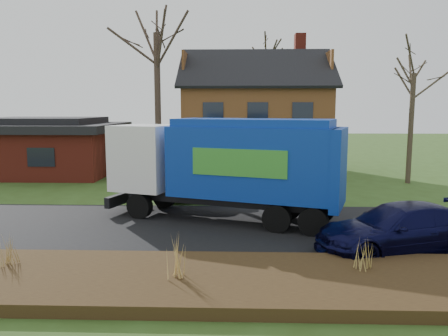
{
  "coord_description": "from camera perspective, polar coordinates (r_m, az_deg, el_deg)",
  "views": [
    {
      "loc": [
        0.88,
        -15.4,
        4.32
      ],
      "look_at": [
        0.29,
        2.5,
        1.85
      ],
      "focal_mm": 35.0,
      "sensor_mm": 36.0,
      "label": 1
    }
  ],
  "objects": [
    {
      "name": "grass_clump_west",
      "position": [
        12.7,
        -26.28,
        -9.49
      ],
      "size": [
        0.31,
        0.25,
        0.81
      ],
      "color": "#9F8146",
      "rests_on": "mulch_verge"
    },
    {
      "name": "grass_clump_mid",
      "position": [
        10.63,
        -6.09,
        -11.49
      ],
      "size": [
        0.36,
        0.3,
        1.01
      ],
      "color": "tan",
      "rests_on": "mulch_verge"
    },
    {
      "name": "tree_back",
      "position": [
        37.88,
        5.54,
        16.23
      ],
      "size": [
        3.74,
        3.74,
        11.83
      ],
      "color": "#392F22",
      "rests_on": "ground"
    },
    {
      "name": "garbage_truck",
      "position": [
        16.65,
        0.58,
        0.75
      ],
      "size": [
        9.44,
        5.26,
        3.92
      ],
      "rotation": [
        0.0,
        0.0,
        -0.33
      ],
      "color": "black",
      "rests_on": "ground"
    },
    {
      "name": "tree_front_east",
      "position": [
        27.25,
        23.69,
        13.41
      ],
      "size": [
        3.22,
        3.22,
        8.94
      ],
      "color": "#443728",
      "rests_on": "ground"
    },
    {
      "name": "ranch_house",
      "position": [
        31.28,
        -22.46,
        2.66
      ],
      "size": [
        9.8,
        8.2,
        3.7
      ],
      "color": "maroon",
      "rests_on": "ground"
    },
    {
      "name": "navy_wagon",
      "position": [
        14.12,
        21.91,
        -7.39
      ],
      "size": [
        5.48,
        3.34,
        1.49
      ],
      "primitive_type": "imported",
      "rotation": [
        0.0,
        0.0,
        -1.31
      ],
      "color": "black",
      "rests_on": "ground"
    },
    {
      "name": "grass_clump_east",
      "position": [
        11.64,
        17.94,
        -10.59
      ],
      "size": [
        0.33,
        0.27,
        0.82
      ],
      "color": "#A48C48",
      "rests_on": "mulch_verge"
    },
    {
      "name": "mulch_verge",
      "position": [
        10.96,
        -2.95,
        -14.51
      ],
      "size": [
        80.0,
        3.5,
        0.3
      ],
      "primitive_type": "cube",
      "color": "black",
      "rests_on": "ground"
    },
    {
      "name": "silver_sedan",
      "position": [
        20.23,
        -3.5,
        -2.53
      ],
      "size": [
        4.13,
        1.52,
        1.35
      ],
      "primitive_type": "imported",
      "rotation": [
        0.0,
        0.0,
        1.59
      ],
      "color": "#A3A5AA",
      "rests_on": "ground"
    },
    {
      "name": "road",
      "position": [
        16.02,
        -1.34,
        -7.76
      ],
      "size": [
        80.0,
        7.0,
        0.02
      ],
      "primitive_type": "cube",
      "color": "black",
      "rests_on": "ground"
    },
    {
      "name": "ground",
      "position": [
        16.02,
        -1.34,
        -7.79
      ],
      "size": [
        120.0,
        120.0,
        0.0
      ],
      "primitive_type": "plane",
      "color": "#304918",
      "rests_on": "ground"
    },
    {
      "name": "main_house",
      "position": [
        29.32,
        3.1,
        7.27
      ],
      "size": [
        12.95,
        8.95,
        9.26
      ],
      "color": "#C1B59B",
      "rests_on": "ground"
    },
    {
      "name": "tree_front_west",
      "position": [
        25.69,
        -8.89,
        19.78
      ],
      "size": [
        3.95,
        3.95,
        11.73
      ],
      "color": "#3B2D23",
      "rests_on": "ground"
    }
  ]
}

